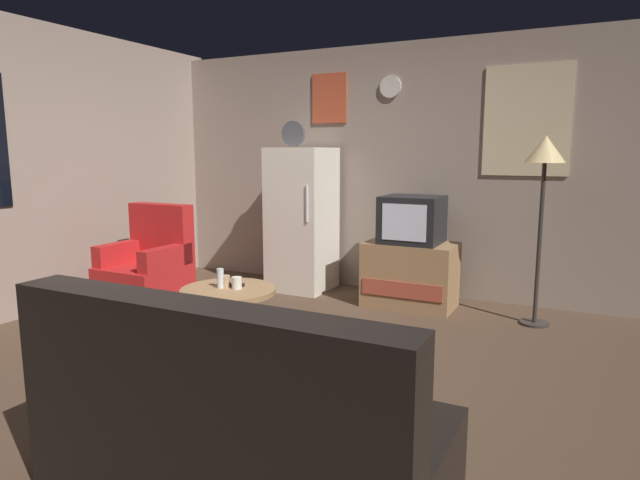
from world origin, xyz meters
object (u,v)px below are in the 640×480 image
object	(u,v)px
wine_glass	(220,278)
couch	(235,432)
coffee_table	(229,316)
mug_ceramic_tan	(225,281)
remote_control	(235,285)
tv_stand	(410,274)
fridge	(302,219)
standing_lamp	(545,164)
crt_tv	(412,220)
mug_ceramic_white	(237,283)
armchair	(148,271)

from	to	relation	value
wine_glass	couch	size ratio (longest dim) A/B	0.09
coffee_table	mug_ceramic_tan	xyz separation A→B (m)	(-0.04, 0.02, 0.26)
remote_control	tv_stand	bearing A→B (deg)	39.07
wine_glass	fridge	bearing A→B (deg)	98.19
standing_lamp	crt_tv	bearing A→B (deg)	176.11
mug_ceramic_white	mug_ceramic_tan	bearing A→B (deg)	-179.74
wine_glass	mug_ceramic_tan	world-z (taller)	wine_glass
standing_lamp	mug_ceramic_white	bearing A→B (deg)	-142.32
mug_ceramic_white	armchair	distance (m)	1.48
coffee_table	mug_ceramic_white	distance (m)	0.27
coffee_table	wine_glass	world-z (taller)	wine_glass
crt_tv	wine_glass	bearing A→B (deg)	-120.89
fridge	armchair	bearing A→B (deg)	-129.32
armchair	coffee_table	bearing A→B (deg)	-21.77
coffee_table	wine_glass	bearing A→B (deg)	-167.59
fridge	couch	bearing A→B (deg)	-65.86
crt_tv	mug_ceramic_white	bearing A→B (deg)	-118.14
standing_lamp	remote_control	distance (m)	2.68
crt_tv	armchair	bearing A→B (deg)	-153.74
tv_stand	remote_control	world-z (taller)	tv_stand
wine_glass	armchair	bearing A→B (deg)	156.78
tv_stand	mug_ceramic_white	size ratio (longest dim) A/B	9.33
standing_lamp	mug_ceramic_tan	bearing A→B (deg)	-143.77
wine_glass	mug_ceramic_white	distance (m)	0.13
standing_lamp	mug_ceramic_white	size ratio (longest dim) A/B	17.67
standing_lamp	armchair	size ratio (longest dim) A/B	1.66
remote_control	couch	size ratio (longest dim) A/B	0.09
coffee_table	remote_control	world-z (taller)	remote_control
wine_glass	coffee_table	bearing A→B (deg)	12.41
mug_ceramic_white	remote_control	distance (m)	0.09
wine_glass	couch	distance (m)	1.98
remote_control	armchair	world-z (taller)	armchair
crt_tv	standing_lamp	xyz separation A→B (m)	(1.12, -0.08, 0.53)
coffee_table	mug_ceramic_white	size ratio (longest dim) A/B	8.00
fridge	coffee_table	xyz separation A→B (m)	(0.31, -1.75, -0.54)
fridge	standing_lamp	xyz separation A→B (m)	(2.36, -0.20, 0.60)
mug_ceramic_white	mug_ceramic_tan	world-z (taller)	same
wine_glass	mug_ceramic_white	xyz separation A→B (m)	(0.12, 0.04, -0.03)
coffee_table	remote_control	xyz separation A→B (m)	(0.01, 0.08, 0.23)
crt_tv	tv_stand	bearing A→B (deg)	166.64
mug_ceramic_white	remote_control	size ratio (longest dim) A/B	0.60
fridge	couch	size ratio (longest dim) A/B	1.04
coffee_table	mug_ceramic_tan	distance (m)	0.27
fridge	mug_ceramic_tan	xyz separation A→B (m)	(0.27, -1.73, -0.27)
wine_glass	mug_ceramic_tan	size ratio (longest dim) A/B	1.67
coffee_table	mug_ceramic_white	bearing A→B (deg)	20.12
crt_tv	mug_ceramic_white	xyz separation A→B (m)	(-0.86, -1.61, -0.35)
standing_lamp	couch	size ratio (longest dim) A/B	0.94
standing_lamp	armchair	distance (m)	3.67
coffee_table	couch	xyz separation A→B (m)	(1.17, -1.56, 0.09)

